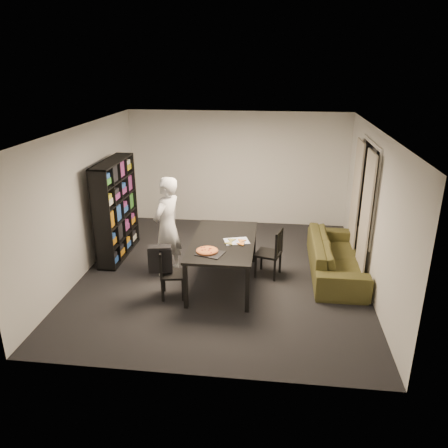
# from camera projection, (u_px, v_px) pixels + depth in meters

# --- Properties ---
(room) EXTENTS (5.01, 5.51, 2.61)m
(room) POSITION_uv_depth(u_px,v_px,m) (223.00, 206.00, 7.48)
(room) COLOR black
(room) RESTS_ON ground
(window_pane) EXTENTS (0.02, 1.40, 1.60)m
(window_pane) POSITION_uv_depth(u_px,v_px,m) (367.00, 190.00, 7.69)
(window_pane) COLOR black
(window_pane) RESTS_ON room
(window_frame) EXTENTS (0.03, 1.52, 1.72)m
(window_frame) POSITION_uv_depth(u_px,v_px,m) (367.00, 190.00, 7.69)
(window_frame) COLOR white
(window_frame) RESTS_ON room
(curtain_left) EXTENTS (0.03, 0.70, 2.25)m
(curtain_left) POSITION_uv_depth(u_px,v_px,m) (365.00, 218.00, 7.33)
(curtain_left) COLOR beige
(curtain_left) RESTS_ON room
(curtain_right) EXTENTS (0.03, 0.70, 2.25)m
(curtain_right) POSITION_uv_depth(u_px,v_px,m) (355.00, 200.00, 8.30)
(curtain_right) COLOR beige
(curtain_right) RESTS_ON room
(bookshelf) EXTENTS (0.35, 1.50, 1.90)m
(bookshelf) POSITION_uv_depth(u_px,v_px,m) (116.00, 209.00, 8.40)
(bookshelf) COLOR black
(bookshelf) RESTS_ON room
(dining_table) EXTENTS (1.06, 1.91, 0.79)m
(dining_table) POSITION_uv_depth(u_px,v_px,m) (223.00, 244.00, 7.38)
(dining_table) COLOR black
(dining_table) RESTS_ON room
(chair_left) EXTENTS (0.44, 0.44, 0.83)m
(chair_left) POSITION_uv_depth(u_px,v_px,m) (168.00, 270.00, 7.03)
(chair_left) COLOR black
(chair_left) RESTS_ON room
(chair_right) EXTENTS (0.50, 0.50, 0.89)m
(chair_right) POSITION_uv_depth(u_px,v_px,m) (273.00, 250.00, 7.69)
(chair_right) COLOR black
(chair_right) RESTS_ON room
(draped_jacket) EXTENTS (0.39, 0.22, 0.46)m
(draped_jacket) POSITION_uv_depth(u_px,v_px,m) (160.00, 258.00, 6.95)
(draped_jacket) COLOR black
(draped_jacket) RESTS_ON chair_left
(person) EXTENTS (0.64, 0.77, 1.80)m
(person) POSITION_uv_depth(u_px,v_px,m) (167.00, 227.00, 7.66)
(person) COLOR silver
(person) RESTS_ON room
(baking_tray) EXTENTS (0.48, 0.42, 0.01)m
(baking_tray) POSITION_uv_depth(u_px,v_px,m) (210.00, 253.00, 6.84)
(baking_tray) COLOR black
(baking_tray) RESTS_ON dining_table
(pepperoni_pizza) EXTENTS (0.35, 0.35, 0.03)m
(pepperoni_pizza) POSITION_uv_depth(u_px,v_px,m) (207.00, 251.00, 6.89)
(pepperoni_pizza) COLOR brown
(pepperoni_pizza) RESTS_ON dining_table
(kitchen_towel) EXTENTS (0.47, 0.41, 0.01)m
(kitchen_towel) POSITION_uv_depth(u_px,v_px,m) (237.00, 241.00, 7.31)
(kitchen_towel) COLOR white
(kitchen_towel) RESTS_ON dining_table
(pizza_slices) EXTENTS (0.40, 0.35, 0.01)m
(pizza_slices) POSITION_uv_depth(u_px,v_px,m) (236.00, 242.00, 7.25)
(pizza_slices) COLOR #C1753C
(pizza_slices) RESTS_ON dining_table
(sofa) EXTENTS (0.88, 2.24, 0.65)m
(sofa) POSITION_uv_depth(u_px,v_px,m) (336.00, 256.00, 7.85)
(sofa) COLOR #3B3917
(sofa) RESTS_ON room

